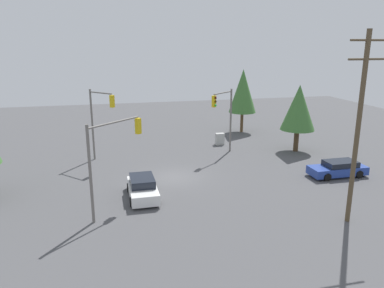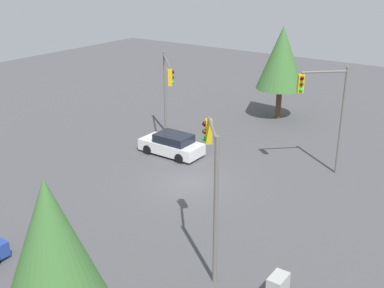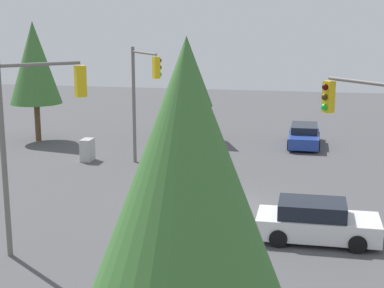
# 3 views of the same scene
# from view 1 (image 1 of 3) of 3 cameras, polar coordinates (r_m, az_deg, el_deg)

# --- Properties ---
(ground_plane) EXTENTS (80.00, 80.00, 0.00)m
(ground_plane) POSITION_cam_1_polar(r_m,az_deg,el_deg) (30.36, -2.69, -5.10)
(ground_plane) COLOR #4C4C4F
(sedan_blue) EXTENTS (4.65, 1.91, 1.28)m
(sedan_blue) POSITION_cam_1_polar(r_m,az_deg,el_deg) (32.68, 21.36, -3.52)
(sedan_blue) COLOR #233D93
(sedan_blue) RESTS_ON ground_plane
(sedan_white) EXTENTS (1.98, 4.27, 1.45)m
(sedan_white) POSITION_cam_1_polar(r_m,az_deg,el_deg) (26.55, -7.55, -6.66)
(sedan_white) COLOR silver
(sedan_white) RESTS_ON ground_plane
(traffic_signal_main) EXTENTS (3.46, 3.24, 6.05)m
(traffic_signal_main) POSITION_cam_1_polar(r_m,az_deg,el_deg) (23.53, -12.18, -0.73)
(traffic_signal_main) COLOR slate
(traffic_signal_main) RESTS_ON ground_plane
(traffic_signal_cross) EXTENTS (2.16, 2.29, 6.54)m
(traffic_signal_cross) POSITION_cam_1_polar(r_m,az_deg,el_deg) (34.33, -13.86, 4.48)
(traffic_signal_cross) COLOR slate
(traffic_signal_cross) RESTS_ON ground_plane
(traffic_signal_aux) EXTENTS (2.63, 2.22, 6.25)m
(traffic_signal_aux) POSITION_cam_1_polar(r_m,az_deg,el_deg) (35.81, 4.95, 5.02)
(traffic_signal_aux) COLOR slate
(traffic_signal_aux) RESTS_ON ground_plane
(utility_pole_tall) EXTENTS (2.20, 0.28, 11.24)m
(utility_pole_tall) POSITION_cam_1_polar(r_m,az_deg,el_deg) (23.32, 24.00, 2.52)
(utility_pole_tall) COLOR brown
(utility_pole_tall) RESTS_ON ground_plane
(electrical_cabinet) EXTENTS (0.91, 0.57, 1.22)m
(electrical_cabinet) POSITION_cam_1_polar(r_m,az_deg,el_deg) (39.99, 4.25, 0.78)
(electrical_cabinet) COLOR #B2B2AD
(electrical_cabinet) RESTS_ON ground_plane
(tree_behind) EXTENTS (3.34, 3.34, 6.63)m
(tree_behind) POSITION_cam_1_polar(r_m,az_deg,el_deg) (38.09, 15.93, 5.32)
(tree_behind) COLOR #4C3823
(tree_behind) RESTS_ON ground_plane
(tree_corner) EXTENTS (3.24, 3.24, 7.54)m
(tree_corner) POSITION_cam_1_polar(r_m,az_deg,el_deg) (45.31, 7.75, 7.98)
(tree_corner) COLOR brown
(tree_corner) RESTS_ON ground_plane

